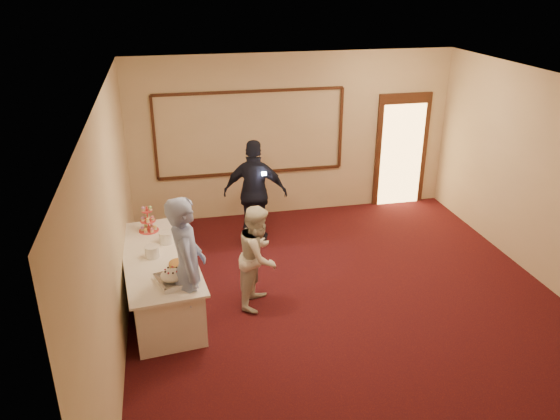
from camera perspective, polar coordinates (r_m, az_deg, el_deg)
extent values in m
plane|color=black|center=(7.69, 7.52, -10.20)|extent=(7.00, 7.00, 0.00)
cube|color=beige|center=(10.14, 1.41, 7.78)|extent=(6.00, 0.04, 3.00)
cube|color=beige|center=(4.36, 24.70, -17.96)|extent=(6.00, 0.04, 3.00)
cube|color=beige|center=(6.62, -17.07, -2.07)|extent=(0.04, 7.00, 3.00)
cube|color=white|center=(6.54, 8.92, 12.28)|extent=(6.00, 7.00, 0.04)
cube|color=#351710|center=(10.16, -2.99, 3.94)|extent=(3.40, 0.04, 0.05)
cube|color=#351710|center=(9.76, -3.18, 12.27)|extent=(3.40, 0.04, 0.05)
cube|color=#351710|center=(9.82, -12.99, 7.27)|extent=(0.05, 0.04, 1.50)
cube|color=#351710|center=(10.33, 6.37, 8.51)|extent=(0.05, 0.04, 1.50)
cube|color=#351710|center=(10.91, 12.55, 6.17)|extent=(1.05, 0.06, 2.20)
cube|color=#FFBF66|center=(10.91, 12.57, 5.62)|extent=(0.85, 0.02, 2.00)
cube|color=white|center=(7.70, -12.33, -7.29)|extent=(1.06, 2.34, 0.74)
cube|color=white|center=(7.51, -12.58, -4.77)|extent=(1.17, 2.47, 0.03)
cube|color=#AFB1B6|center=(6.83, -11.16, -7.33)|extent=(0.46, 0.52, 0.04)
ellipsoid|color=white|center=(6.79, -11.21, -6.73)|extent=(0.28, 0.28, 0.13)
cube|color=silver|center=(6.94, -10.43, -6.56)|extent=(0.23, 0.24, 0.01)
cylinder|color=#C73A3A|center=(8.16, -13.65, -0.90)|extent=(0.02, 0.02, 0.39)
cylinder|color=#C73A3A|center=(8.24, -13.53, -2.09)|extent=(0.29, 0.29, 0.01)
cylinder|color=#C73A3A|center=(8.17, -13.63, -1.11)|extent=(0.22, 0.22, 0.01)
cylinder|color=#C73A3A|center=(8.11, -13.74, -0.11)|extent=(0.15, 0.15, 0.01)
cylinder|color=white|center=(7.45, -13.22, -4.29)|extent=(0.19, 0.19, 0.15)
cylinder|color=white|center=(7.41, -13.28, -3.73)|extent=(0.20, 0.20, 0.01)
cylinder|color=white|center=(7.79, -11.81, -2.85)|extent=(0.19, 0.19, 0.16)
cylinder|color=white|center=(7.75, -11.86, -2.29)|extent=(0.20, 0.20, 0.01)
cylinder|color=white|center=(7.19, -10.56, -5.75)|extent=(0.28, 0.28, 0.01)
cylinder|color=brown|center=(7.18, -10.57, -5.55)|extent=(0.24, 0.24, 0.05)
imported|color=#859AD7|center=(6.75, -9.61, -6.11)|extent=(0.47, 0.70, 1.89)
imported|color=beige|center=(7.40, -2.26, -4.84)|extent=(0.81, 0.88, 1.46)
imported|color=black|center=(9.04, -2.59, 1.78)|extent=(1.14, 0.71, 1.81)
cube|color=white|center=(8.70, -1.69, 3.81)|extent=(0.07, 0.05, 0.05)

